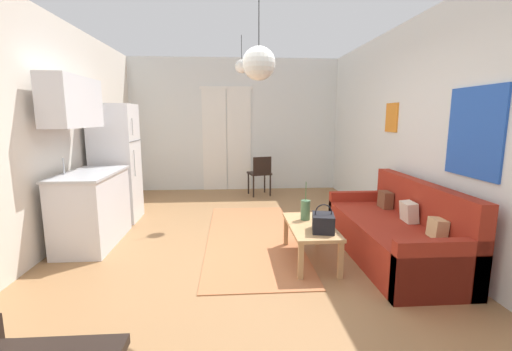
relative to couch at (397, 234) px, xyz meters
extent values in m
cube|color=#996D44|center=(-1.79, 0.08, -0.33)|extent=(5.06, 8.35, 0.10)
cube|color=silver|center=(-1.79, 4.01, 1.14)|extent=(4.66, 0.10, 2.84)
cube|color=white|center=(-2.23, 3.95, 0.81)|extent=(0.51, 0.02, 2.18)
cube|color=white|center=(-1.70, 3.95, 0.81)|extent=(0.51, 0.02, 2.18)
cube|color=white|center=(-1.97, 3.94, 1.93)|extent=(1.13, 0.03, 0.06)
cube|color=silver|center=(0.49, 0.08, 1.14)|extent=(0.10, 7.95, 2.84)
cube|color=blue|center=(0.43, -0.50, 1.17)|extent=(0.02, 0.75, 0.86)
cube|color=orange|center=(0.43, 1.22, 1.31)|extent=(0.02, 0.35, 0.41)
cube|color=silver|center=(-4.07, 0.08, 1.14)|extent=(0.10, 7.95, 2.84)
cube|color=red|center=(-4.00, 0.65, 1.43)|extent=(0.02, 0.32, 0.40)
cube|color=#B26B42|center=(-1.60, 0.78, -0.28)|extent=(1.19, 2.98, 0.01)
cube|color=maroon|center=(-0.08, 0.00, -0.06)|extent=(0.84, 2.02, 0.44)
cube|color=maroon|center=(0.26, 0.00, 0.16)|extent=(0.15, 2.02, 0.88)
cube|color=maroon|center=(-0.08, -0.96, 0.00)|extent=(0.84, 0.11, 0.57)
cube|color=maroon|center=(-0.08, 0.96, 0.00)|extent=(0.84, 0.11, 0.57)
cube|color=tan|center=(0.12, -0.55, 0.25)|extent=(0.14, 0.20, 0.20)
cube|color=beige|center=(0.11, -0.03, 0.27)|extent=(0.16, 0.23, 0.24)
cube|color=brown|center=(0.11, 0.58, 0.26)|extent=(0.13, 0.21, 0.21)
cube|color=tan|center=(-0.99, 0.01, 0.12)|extent=(0.48, 1.01, 0.04)
cube|color=tan|center=(-1.20, -0.46, -0.09)|extent=(0.05, 0.05, 0.38)
cube|color=tan|center=(-0.79, -0.46, -0.09)|extent=(0.05, 0.05, 0.38)
cube|color=tan|center=(-1.20, 0.48, -0.09)|extent=(0.05, 0.05, 0.38)
cube|color=tan|center=(-0.79, 0.48, -0.09)|extent=(0.05, 0.05, 0.38)
cylinder|color=#47704C|center=(-1.02, 0.20, 0.25)|extent=(0.11, 0.11, 0.23)
cylinder|color=#477F42|center=(-1.02, 0.20, 0.47)|extent=(0.01, 0.01, 0.22)
cube|color=black|center=(-0.92, -0.22, 0.22)|extent=(0.27, 0.32, 0.18)
torus|color=black|center=(-0.92, -0.22, 0.33)|extent=(0.18, 0.01, 0.18)
cube|color=white|center=(-3.64, 1.76, 0.61)|extent=(0.62, 0.61, 1.79)
cube|color=#4C4C51|center=(-3.33, 1.76, 0.96)|extent=(0.01, 0.59, 0.01)
cylinder|color=#B7BABF|center=(-3.31, 1.59, 1.17)|extent=(0.02, 0.02, 0.25)
cylinder|color=#B7BABF|center=(-3.31, 1.59, 0.63)|extent=(0.02, 0.02, 0.39)
cube|color=silver|center=(-3.63, 0.72, 0.16)|extent=(0.59, 1.19, 0.89)
cube|color=#B7BABF|center=(-3.63, 0.72, 0.62)|extent=(0.62, 1.22, 0.03)
cube|color=#999BA0|center=(-3.63, 0.58, 0.58)|extent=(0.36, 0.40, 0.10)
cylinder|color=#B7BABF|center=(-3.86, 0.58, 0.74)|extent=(0.02, 0.02, 0.20)
cube|color=silver|center=(-3.76, 0.72, 1.49)|extent=(0.32, 1.07, 0.60)
cylinder|color=black|center=(-1.17, 3.55, -0.06)|extent=(0.03, 0.03, 0.44)
cylinder|color=black|center=(-1.52, 3.46, -0.06)|extent=(0.03, 0.03, 0.44)
cylinder|color=black|center=(-1.09, 3.22, -0.06)|extent=(0.03, 0.03, 0.44)
cylinder|color=black|center=(-1.44, 3.13, -0.06)|extent=(0.03, 0.03, 0.44)
cube|color=black|center=(-1.30, 3.34, 0.17)|extent=(0.51, 0.49, 0.04)
cube|color=black|center=(-1.26, 3.17, 0.35)|extent=(0.37, 0.12, 0.35)
cylinder|color=black|center=(-1.63, -0.70, 2.22)|extent=(0.01, 0.01, 0.67)
sphere|color=white|center=(-1.63, -0.70, 1.75)|extent=(0.27, 0.27, 0.27)
cylinder|color=black|center=(-1.69, 1.94, 2.37)|extent=(0.01, 0.01, 0.36)
sphere|color=white|center=(-1.69, 1.94, 2.09)|extent=(0.21, 0.21, 0.21)
camera|label=1|loc=(-1.86, -3.62, 1.32)|focal=24.20mm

